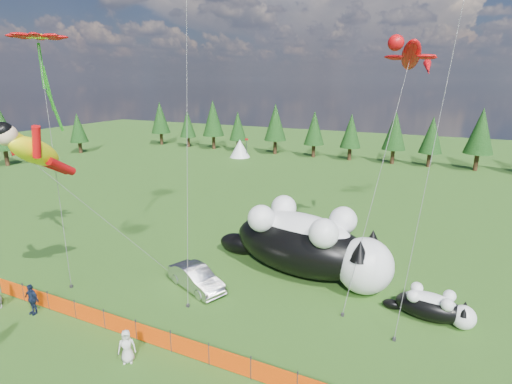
% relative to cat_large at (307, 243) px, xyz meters
% --- Properties ---
extents(ground, '(160.00, 160.00, 0.00)m').
position_rel_cat_large_xyz_m(ground, '(-4.09, -6.81, -2.10)').
color(ground, '#0D380A').
rests_on(ground, ground).
extents(safety_fence, '(22.06, 0.06, 1.10)m').
position_rel_cat_large_xyz_m(safety_fence, '(-4.09, -9.81, -1.59)').
color(safety_fence, '#262626').
rests_on(safety_fence, ground).
extents(tree_line, '(90.00, 4.00, 8.00)m').
position_rel_cat_large_xyz_m(tree_line, '(-4.09, 38.19, 1.90)').
color(tree_line, black).
rests_on(tree_line, ground).
extents(festival_tents, '(50.00, 3.20, 2.80)m').
position_rel_cat_large_xyz_m(festival_tents, '(6.91, 33.19, -0.70)').
color(festival_tents, white).
rests_on(festival_tents, ground).
extents(cat_large, '(12.16, 5.84, 4.42)m').
position_rel_cat_large_xyz_m(cat_large, '(0.00, 0.00, 0.00)').
color(cat_large, black).
rests_on(cat_large, ground).
extents(cat_small, '(4.50, 1.89, 1.62)m').
position_rel_cat_large_xyz_m(cat_small, '(7.44, -2.04, -1.33)').
color(cat_small, black).
rests_on(cat_small, ground).
extents(car, '(4.34, 2.90, 1.35)m').
position_rel_cat_large_xyz_m(car, '(-5.23, -4.54, -1.42)').
color(car, silver).
rests_on(car, ground).
extents(spectator_c, '(0.99, 0.51, 1.69)m').
position_rel_cat_large_xyz_m(spectator_c, '(-11.53, -10.41, -1.25)').
color(spectator_c, '#141F39').
rests_on(spectator_c, ground).
extents(spectator_e, '(0.90, 0.84, 1.55)m').
position_rel_cat_large_xyz_m(spectator_e, '(-4.40, -11.15, -1.32)').
color(spectator_e, silver).
rests_on(spectator_e, ground).
extents(superhero_kite, '(6.51, 7.60, 11.28)m').
position_rel_cat_large_xyz_m(superhero_kite, '(-11.58, -8.94, 6.28)').
color(superhero_kite, '#FFF30D').
rests_on(superhero_kite, ground).
extents(gecko_kite, '(3.85, 12.49, 16.08)m').
position_rel_cat_large_xyz_m(gecko_kite, '(4.48, 5.48, 11.20)').
color(gecko_kite, red).
rests_on(gecko_kite, ground).
extents(flower_kite, '(3.84, 3.59, 14.37)m').
position_rel_cat_large_xyz_m(flower_kite, '(-13.96, -6.07, 11.87)').
color(flower_kite, red).
rests_on(flower_kite, ground).
extents(diamond_kite_a, '(4.25, 7.31, 18.76)m').
position_rel_cat_large_xyz_m(diamond_kite_a, '(-8.17, -0.06, 14.08)').
color(diamond_kite_a, '#0B52A9').
rests_on(diamond_kite_a, ground).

